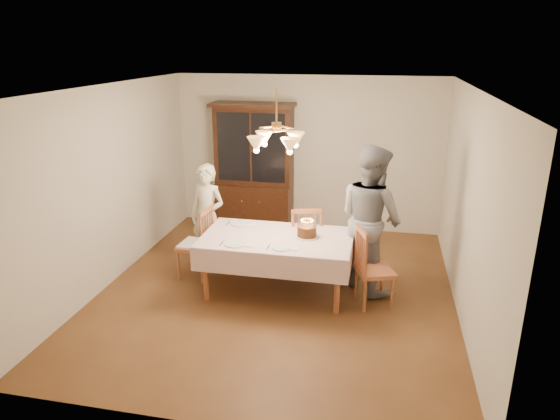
% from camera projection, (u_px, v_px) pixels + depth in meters
% --- Properties ---
extents(ground, '(5.00, 5.00, 0.00)m').
position_uv_depth(ground, '(277.00, 290.00, 6.55)').
color(ground, '#533017').
rests_on(ground, ground).
extents(room_shell, '(5.00, 5.00, 5.00)m').
position_uv_depth(room_shell, '(277.00, 174.00, 6.05)').
color(room_shell, white).
rests_on(room_shell, ground).
extents(dining_table, '(1.90, 1.10, 0.76)m').
position_uv_depth(dining_table, '(277.00, 242.00, 6.34)').
color(dining_table, brown).
rests_on(dining_table, ground).
extents(china_hutch, '(1.38, 0.54, 2.16)m').
position_uv_depth(china_hutch, '(254.00, 170.00, 8.48)').
color(china_hutch, black).
rests_on(china_hutch, ground).
extents(chair_far_side, '(0.53, 0.52, 1.00)m').
position_uv_depth(chair_far_side, '(305.00, 243.00, 6.94)').
color(chair_far_side, brown).
rests_on(chair_far_side, ground).
extents(chair_left_end, '(0.45, 0.47, 1.00)m').
position_uv_depth(chair_left_end, '(196.00, 246.00, 6.82)').
color(chair_left_end, brown).
rests_on(chair_left_end, ground).
extents(chair_right_end, '(0.55, 0.56, 1.00)m').
position_uv_depth(chair_right_end, '(374.00, 271.00, 6.09)').
color(chair_right_end, brown).
rests_on(chair_right_end, ground).
extents(elderly_woman, '(0.62, 0.49, 1.49)m').
position_uv_depth(elderly_woman, '(208.00, 216.00, 7.11)').
color(elderly_woman, '#EBE3C7').
rests_on(elderly_woman, ground).
extents(adult_in_grey, '(1.16, 1.17, 1.91)m').
position_uv_depth(adult_in_grey, '(371.00, 218.00, 6.39)').
color(adult_in_grey, slate).
rests_on(adult_in_grey, ground).
extents(birthday_cake, '(0.30, 0.30, 0.23)m').
position_uv_depth(birthday_cake, '(307.00, 232.00, 6.29)').
color(birthday_cake, white).
rests_on(birthday_cake, dining_table).
extents(place_setting_near_left, '(0.41, 0.26, 0.02)m').
position_uv_depth(place_setting_near_left, '(236.00, 244.00, 6.07)').
color(place_setting_near_left, white).
rests_on(place_setting_near_left, dining_table).
extents(place_setting_near_right, '(0.38, 0.23, 0.02)m').
position_uv_depth(place_setting_near_right, '(283.00, 248.00, 5.96)').
color(place_setting_near_right, white).
rests_on(place_setting_near_right, dining_table).
extents(place_setting_far_left, '(0.42, 0.27, 0.02)m').
position_uv_depth(place_setting_far_left, '(242.00, 224.00, 6.74)').
color(place_setting_far_left, white).
rests_on(place_setting_far_left, dining_table).
extents(chandelier, '(0.62, 0.62, 0.73)m').
position_uv_depth(chandelier, '(277.00, 141.00, 5.92)').
color(chandelier, '#BF8C3F').
rests_on(chandelier, ground).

